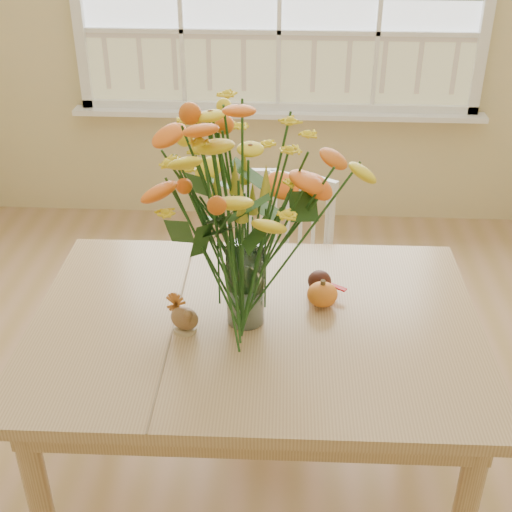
{
  "coord_description": "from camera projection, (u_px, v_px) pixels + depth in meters",
  "views": [
    {
      "loc": [
        0.1,
        -1.71,
        1.98
      ],
      "look_at": [
        -0.0,
        0.04,
        0.97
      ],
      "focal_mm": 48.0,
      "sensor_mm": 36.0,
      "label": 1
    }
  ],
  "objects": [
    {
      "name": "windsor_chair",
      "position": [
        281.0,
        270.0,
        2.87
      ],
      "size": [
        0.49,
        0.48,
        0.88
      ],
      "rotation": [
        0.0,
        0.0,
        -0.26
      ],
      "color": "white",
      "rests_on": "floor"
    },
    {
      "name": "pumpkin",
      "position": [
        322.0,
        295.0,
        2.17
      ],
      "size": [
        0.1,
        0.1,
        0.08
      ],
      "primitive_type": "ellipsoid",
      "color": "orange",
      "rests_on": "dining_table"
    },
    {
      "name": "turkey_figurine",
      "position": [
        185.0,
        318.0,
        2.05
      ],
      "size": [
        0.11,
        0.09,
        0.11
      ],
      "rotation": [
        0.0,
        0.0,
        -0.4
      ],
      "color": "#CCB78C",
      "rests_on": "dining_table"
    },
    {
      "name": "floor",
      "position": [
        256.0,
        492.0,
        2.48
      ],
      "size": [
        4.0,
        4.5,
        0.01
      ],
      "primitive_type": "cube",
      "color": "#A98551",
      "rests_on": "ground"
    },
    {
      "name": "dark_gourd",
      "position": [
        319.0,
        282.0,
        2.25
      ],
      "size": [
        0.13,
        0.09,
        0.07
      ],
      "color": "#38160F",
      "rests_on": "dining_table"
    },
    {
      "name": "dining_table",
      "position": [
        256.0,
        344.0,
        2.17
      ],
      "size": [
        1.41,
        1.01,
        0.75
      ],
      "rotation": [
        0.0,
        0.0,
        0.01
      ],
      "color": "tan",
      "rests_on": "floor"
    },
    {
      "name": "flower_vase",
      "position": [
        245.0,
        208.0,
        1.93
      ],
      "size": [
        0.54,
        0.54,
        0.64
      ],
      "color": "white",
      "rests_on": "dining_table"
    }
  ]
}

